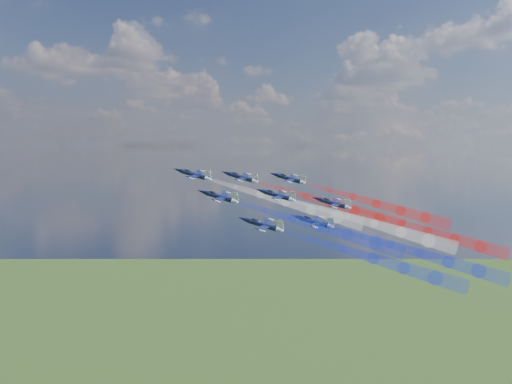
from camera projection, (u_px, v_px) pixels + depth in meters
jet_lead at (194, 175)px, 175.56m from camera, size 14.77×15.18×7.69m
trail_lead at (285, 202)px, 170.57m from camera, size 30.74×34.68×15.75m
jet_inner_left at (220, 197)px, 162.78m from camera, size 14.77×15.18×7.69m
trail_inner_left at (319, 227)px, 157.79m from camera, size 30.74×34.68×15.75m
jet_inner_right at (241, 177)px, 183.82m from camera, size 14.77×15.18×7.69m
trail_inner_right at (330, 203)px, 178.83m from camera, size 30.74×34.68×15.75m
jet_outer_left at (263, 225)px, 149.69m from camera, size 14.77×15.18×7.69m
trail_outer_left at (373, 258)px, 144.69m from camera, size 30.74×34.68×15.75m
jet_center_third at (277, 195)px, 170.36m from camera, size 14.77×15.18×7.69m
trail_center_third at (374, 224)px, 165.36m from camera, size 30.74×34.68×15.75m
jet_outer_right at (289, 179)px, 189.61m from camera, size 14.77×15.18×7.69m
trail_outer_right at (377, 204)px, 184.62m from camera, size 30.74×34.68×15.75m
jet_rear_left at (314, 222)px, 159.56m from camera, size 14.77×15.18×7.69m
trail_rear_left at (419, 253)px, 154.57m from camera, size 30.74×34.68×15.75m
jet_rear_right at (333, 203)px, 177.30m from camera, size 14.77×15.18×7.69m
trail_rear_right at (428, 231)px, 172.30m from camera, size 30.74×34.68×15.75m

